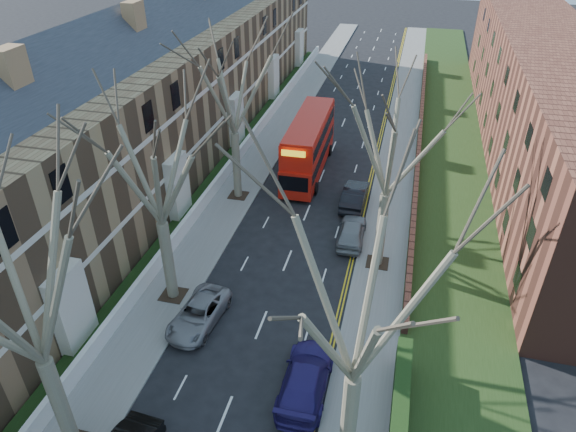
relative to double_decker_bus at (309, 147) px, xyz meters
The scene contains 16 objects.
pavement_left 7.58m from the double_decker_bus, 130.62° to the left, with size 3.00×102.00×0.12m, color slate.
pavement_right 9.40m from the double_decker_bus, 37.03° to the left, with size 3.00×102.00×0.12m, color slate.
terrace_left 13.02m from the double_decker_bus, 168.55° to the right, with size 9.70×78.00×13.60m.
flats_right 21.19m from the double_decker_bus, 26.86° to the left, with size 13.97×54.00×10.00m.
front_wall_left 7.04m from the double_decker_bus, 158.52° to the right, with size 0.30×78.00×1.00m.
grass_verge_right 13.18m from the double_decker_bus, 25.00° to the left, with size 6.00×102.00×0.06m.
tree_left_mid 28.79m from the double_decker_bus, 99.12° to the right, with size 10.50×10.50×14.71m.
tree_left_far 19.34m from the double_decker_bus, 104.16° to the right, with size 10.15×10.15×14.22m.
tree_left_dist 10.13m from the double_decker_bus, 128.73° to the right, with size 10.50×10.50×14.71m.
tree_right_mid 27.42m from the double_decker_bus, 74.68° to the right, with size 10.50×10.50×14.71m.
tree_right_far 15.15m from the double_decker_bus, 58.73° to the right, with size 10.15×10.15×14.22m.
double_decker_bus is the anchor object (origin of this frame).
car_left_far 19.34m from the double_decker_bus, 96.22° to the right, with size 2.16×4.69×1.30m, color gray.
car_right_near 22.69m from the double_decker_bus, 78.29° to the right, with size 2.19×5.39×1.57m, color navy.
car_right_mid 10.66m from the double_decker_bus, 61.78° to the right, with size 1.77×4.39×1.50m, color gray.
car_right_far 6.54m from the double_decker_bus, 44.84° to the right, with size 1.66×4.76×1.57m, color black.
Camera 1 is at (6.41, -4.69, 20.35)m, focal length 32.00 mm.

